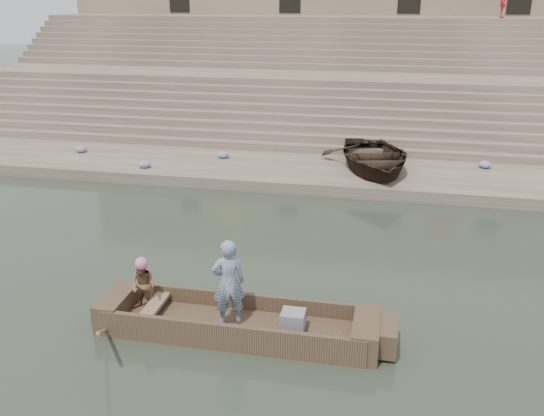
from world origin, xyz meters
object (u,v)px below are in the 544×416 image
(standing_man, at_px, (228,283))
(television, at_px, (293,321))
(main_rowboat, at_px, (237,328))
(beached_rowboat, at_px, (373,157))
(rowing_man, at_px, (143,286))
(pedestrian, at_px, (504,1))

(standing_man, height_order, television, standing_man)
(standing_man, bearing_deg, television, 156.25)
(main_rowboat, xyz_separation_m, beached_rowboat, (2.23, 10.76, 0.78))
(standing_man, relative_size, beached_rowboat, 0.38)
(rowing_man, xyz_separation_m, pedestrian, (10.16, 24.02, 5.26))
(main_rowboat, relative_size, pedestrian, 2.96)
(television, bearing_deg, main_rowboat, 180.00)
(television, height_order, pedestrian, pedestrian)
(main_rowboat, distance_m, television, 1.17)
(main_rowboat, relative_size, rowing_man, 4.43)
(main_rowboat, height_order, standing_man, standing_man)
(rowing_man, relative_size, television, 2.45)
(television, bearing_deg, standing_man, -179.74)
(main_rowboat, relative_size, television, 10.87)
(rowing_man, relative_size, beached_rowboat, 0.24)
(rowing_man, height_order, beached_rowboat, beached_rowboat)
(television, xyz_separation_m, beached_rowboat, (1.10, 10.76, 0.47))
(main_rowboat, distance_m, rowing_man, 2.11)
(standing_man, height_order, beached_rowboat, standing_man)
(beached_rowboat, relative_size, pedestrian, 2.79)
(main_rowboat, relative_size, standing_man, 2.78)
(standing_man, xyz_separation_m, television, (1.27, 0.01, -0.70))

